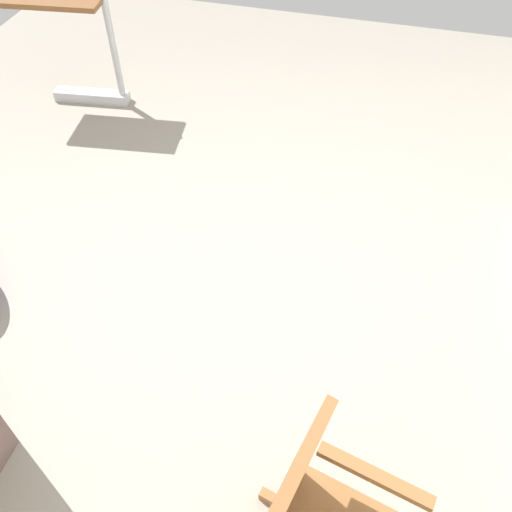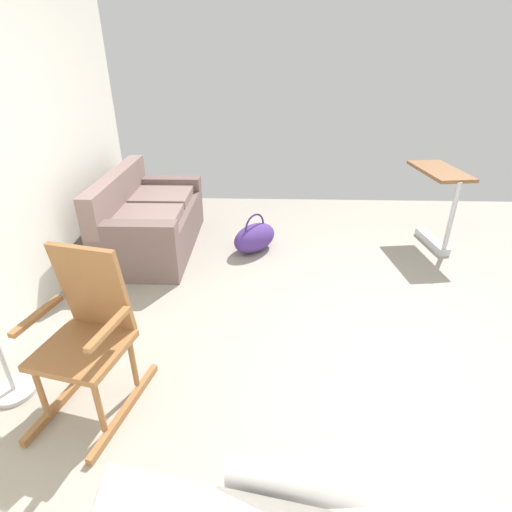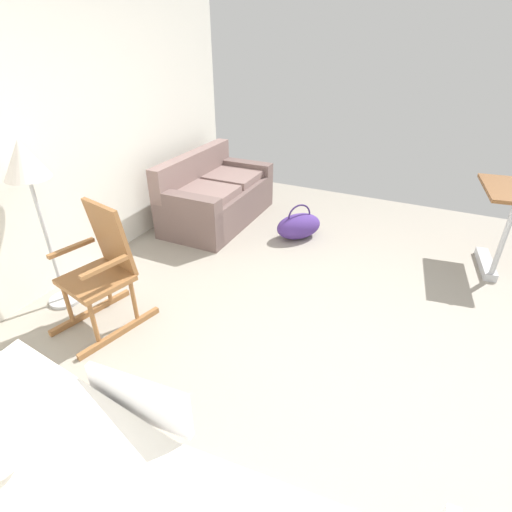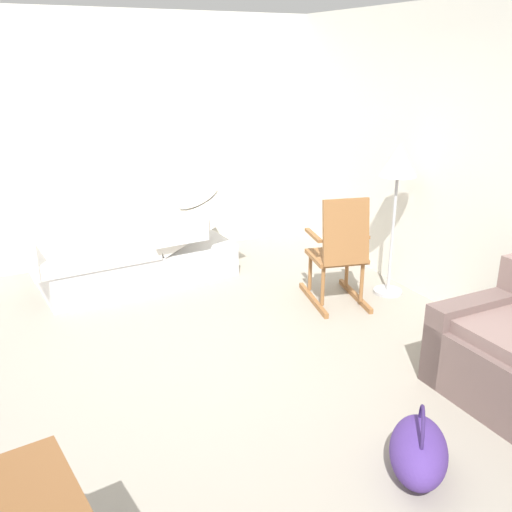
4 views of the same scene
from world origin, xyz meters
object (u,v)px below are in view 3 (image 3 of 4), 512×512
at_px(floor_lamp, 27,172).
at_px(overbed_table, 499,219).
at_px(rocking_chair, 103,270).
at_px(couch, 216,198).
at_px(duffel_bag, 299,226).

xyz_separation_m(floor_lamp, overbed_table, (2.40, -3.52, -0.70)).
distance_m(rocking_chair, overbed_table, 3.80).
distance_m(couch, rocking_chair, 2.20).
relative_size(floor_lamp, overbed_table, 1.71).
height_order(floor_lamp, duffel_bag, floor_lamp).
xyz_separation_m(rocking_chair, duffel_bag, (2.15, -0.91, -0.35)).
bearing_deg(overbed_table, rocking_chair, 129.51).
height_order(rocking_chair, duffel_bag, rocking_chair).
distance_m(rocking_chair, floor_lamp, 0.94).
relative_size(floor_lamp, duffel_bag, 2.33).
bearing_deg(rocking_chair, floor_lamp, 88.82).
relative_size(rocking_chair, floor_lamp, 0.71).
xyz_separation_m(couch, duffel_bag, (-0.03, -1.15, -0.15)).
distance_m(rocking_chair, duffel_bag, 2.36).
height_order(floor_lamp, overbed_table, floor_lamp).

